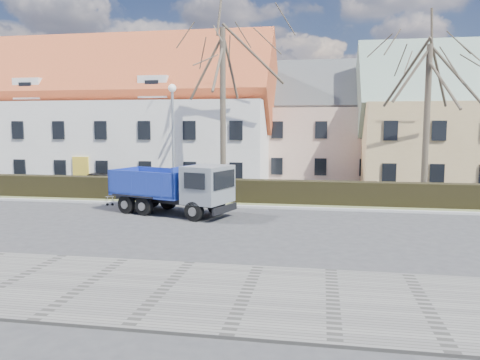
% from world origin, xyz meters
% --- Properties ---
extents(ground, '(120.00, 120.00, 0.00)m').
position_xyz_m(ground, '(0.00, 0.00, 0.00)').
color(ground, '#343436').
extents(sidewalk_near, '(80.00, 5.00, 0.08)m').
position_xyz_m(sidewalk_near, '(0.00, -8.50, 0.04)').
color(sidewalk_near, slate).
rests_on(sidewalk_near, ground).
extents(curb_far, '(80.00, 0.30, 0.12)m').
position_xyz_m(curb_far, '(0.00, 4.60, 0.06)').
color(curb_far, '#ADADAC').
rests_on(curb_far, ground).
extents(grass_strip, '(80.00, 3.00, 0.10)m').
position_xyz_m(grass_strip, '(0.00, 6.20, 0.05)').
color(grass_strip, '#575F35').
rests_on(grass_strip, ground).
extents(hedge, '(60.00, 0.90, 1.30)m').
position_xyz_m(hedge, '(0.00, 6.00, 0.65)').
color(hedge, black).
rests_on(hedge, ground).
extents(building_white, '(26.80, 10.80, 9.50)m').
position_xyz_m(building_white, '(-13.00, 16.00, 4.75)').
color(building_white, white).
rests_on(building_white, ground).
extents(building_pink, '(10.80, 8.80, 8.00)m').
position_xyz_m(building_pink, '(4.00, 20.00, 4.00)').
color(building_pink, '#D0A993').
rests_on(building_pink, ground).
extents(tree_1, '(9.20, 9.20, 12.65)m').
position_xyz_m(tree_1, '(-2.00, 8.50, 6.33)').
color(tree_1, '#483E32').
rests_on(tree_1, ground).
extents(tree_2, '(8.00, 8.00, 11.00)m').
position_xyz_m(tree_2, '(10.00, 8.50, 5.50)').
color(tree_2, '#483E32').
rests_on(tree_2, ground).
extents(dump_truck, '(6.97, 4.37, 2.61)m').
position_xyz_m(dump_truck, '(-3.51, 2.24, 1.31)').
color(dump_truck, navy).
rests_on(dump_truck, ground).
extents(streetlight, '(0.54, 0.54, 6.96)m').
position_xyz_m(streetlight, '(-4.75, 7.00, 3.48)').
color(streetlight, '#969CA0').
rests_on(streetlight, ground).
extents(cart_frame, '(0.70, 0.51, 0.58)m').
position_xyz_m(cart_frame, '(-7.65, 3.88, 0.29)').
color(cart_frame, silver).
rests_on(cart_frame, ground).
extents(parked_car_a, '(3.92, 2.75, 1.24)m').
position_xyz_m(parked_car_a, '(-10.90, 9.96, 0.62)').
color(parked_car_a, black).
rests_on(parked_car_a, ground).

